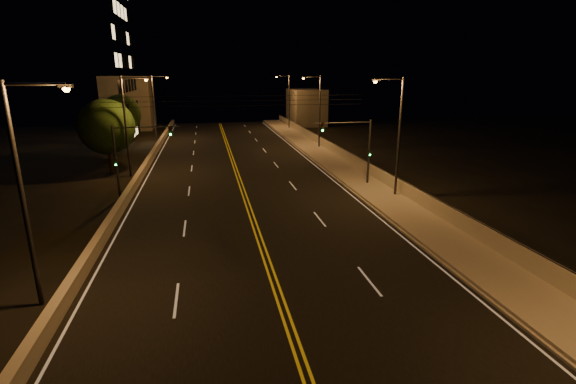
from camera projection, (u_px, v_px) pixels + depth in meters
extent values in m
cube|color=black|center=(253.00, 221.00, 28.16)|extent=(18.00, 120.00, 0.02)
cube|color=gray|center=(402.00, 209.00, 30.12)|extent=(3.60, 120.00, 0.30)
cube|color=gray|center=(378.00, 212.00, 29.80)|extent=(0.14, 120.00, 0.15)
cube|color=#AAA08E|center=(424.00, 200.00, 30.25)|extent=(0.30, 120.00, 1.00)
cube|color=#AAA08E|center=(109.00, 225.00, 26.35)|extent=(0.45, 120.00, 0.79)
cube|color=#6C655B|center=(306.00, 107.00, 80.76)|extent=(6.00, 10.00, 6.74)
cube|color=#6C655B|center=(129.00, 103.00, 73.93)|extent=(8.00, 8.00, 9.21)
cylinder|color=black|center=(424.00, 192.00, 30.11)|extent=(0.06, 120.00, 0.06)
cube|color=silver|center=(119.00, 230.00, 26.55)|extent=(0.12, 116.00, 0.00)
cube|color=silver|center=(373.00, 213.00, 29.75)|extent=(0.12, 116.00, 0.00)
cube|color=gold|center=(251.00, 221.00, 28.12)|extent=(0.12, 116.00, 0.00)
cube|color=gold|center=(256.00, 221.00, 28.18)|extent=(0.12, 116.00, 0.00)
cube|color=silver|center=(176.00, 299.00, 18.35)|extent=(0.12, 3.00, 0.00)
cube|color=silver|center=(185.00, 228.00, 26.84)|extent=(0.12, 3.00, 0.00)
cube|color=silver|center=(189.00, 191.00, 35.34)|extent=(0.12, 3.00, 0.00)
cube|color=silver|center=(192.00, 168.00, 43.83)|extent=(0.12, 3.00, 0.00)
cube|color=silver|center=(194.00, 153.00, 52.32)|extent=(0.12, 3.00, 0.00)
cube|color=silver|center=(195.00, 142.00, 60.82)|extent=(0.12, 3.00, 0.00)
cube|color=silver|center=(196.00, 133.00, 69.31)|extent=(0.12, 3.00, 0.00)
cube|color=silver|center=(197.00, 127.00, 77.80)|extent=(0.12, 3.00, 0.00)
cube|color=silver|center=(369.00, 281.00, 20.02)|extent=(0.12, 3.00, 0.00)
cube|color=silver|center=(320.00, 219.00, 28.52)|extent=(0.12, 3.00, 0.00)
cube|color=silver|center=(293.00, 186.00, 37.01)|extent=(0.12, 3.00, 0.00)
cube|color=silver|center=(276.00, 165.00, 45.50)|extent=(0.12, 3.00, 0.00)
cube|color=silver|center=(264.00, 150.00, 54.00)|extent=(0.12, 3.00, 0.00)
cube|color=silver|center=(256.00, 140.00, 62.49)|extent=(0.12, 3.00, 0.00)
cube|color=silver|center=(250.00, 132.00, 70.98)|extent=(0.12, 3.00, 0.00)
cube|color=silver|center=(245.00, 126.00, 79.48)|extent=(0.12, 3.00, 0.00)
cylinder|color=#2D2D33|center=(399.00, 140.00, 32.20)|extent=(0.20, 0.20, 9.37)
cylinder|color=#2D2D33|center=(390.00, 79.00, 30.76)|extent=(2.20, 0.12, 0.12)
cube|color=#2D2D33|center=(375.00, 80.00, 30.57)|extent=(0.50, 0.25, 0.14)
sphere|color=#FF9E2D|center=(375.00, 81.00, 30.60)|extent=(0.28, 0.28, 0.28)
cylinder|color=#2D2D33|center=(320.00, 113.00, 54.07)|extent=(0.20, 0.20, 9.37)
cylinder|color=#2D2D33|center=(312.00, 77.00, 52.62)|extent=(2.20, 0.12, 0.12)
cube|color=#2D2D33|center=(303.00, 77.00, 52.44)|extent=(0.50, 0.25, 0.14)
sphere|color=#FF9E2D|center=(303.00, 78.00, 52.47)|extent=(0.28, 0.28, 0.28)
cylinder|color=#2D2D33|center=(289.00, 103.00, 73.19)|extent=(0.20, 0.20, 9.37)
cylinder|color=#2D2D33|center=(283.00, 76.00, 71.75)|extent=(2.20, 0.12, 0.12)
cube|color=#2D2D33|center=(277.00, 76.00, 71.56)|extent=(0.50, 0.25, 0.14)
sphere|color=#FF9E2D|center=(277.00, 77.00, 71.59)|extent=(0.28, 0.28, 0.28)
cylinder|color=#2D2D33|center=(23.00, 201.00, 16.75)|extent=(0.20, 0.20, 9.37)
cylinder|color=#2D2D33|center=(34.00, 84.00, 15.72)|extent=(2.20, 0.12, 0.12)
cube|color=#2D2D33|center=(66.00, 86.00, 15.94)|extent=(0.50, 0.25, 0.14)
sphere|color=#FF9E2D|center=(66.00, 89.00, 15.97)|extent=(0.28, 0.28, 0.28)
cylinder|color=#2D2D33|center=(126.00, 128.00, 39.18)|extent=(0.20, 0.20, 9.37)
cylinder|color=#2D2D33|center=(133.00, 78.00, 38.14)|extent=(2.20, 0.12, 0.12)
cube|color=#2D2D33|center=(146.00, 79.00, 38.37)|extent=(0.50, 0.25, 0.14)
sphere|color=#FF9E2D|center=(146.00, 80.00, 38.39)|extent=(0.28, 0.28, 0.28)
cylinder|color=#2D2D33|center=(154.00, 108.00, 61.67)|extent=(0.20, 0.20, 9.37)
cylinder|color=#2D2D33|center=(159.00, 76.00, 60.63)|extent=(2.20, 0.12, 0.12)
cube|color=#2D2D33|center=(167.00, 77.00, 60.86)|extent=(0.50, 0.25, 0.14)
sphere|color=#FF9E2D|center=(167.00, 78.00, 60.88)|extent=(0.28, 0.28, 0.28)
cylinder|color=#2D2D33|center=(369.00, 153.00, 36.22)|extent=(0.18, 0.18, 5.84)
cylinder|color=#2D2D33|center=(343.00, 123.00, 35.01)|extent=(5.00, 0.10, 0.10)
cube|color=black|center=(322.00, 127.00, 34.78)|extent=(0.28, 0.18, 0.80)
sphere|color=#19FF4C|center=(323.00, 130.00, 34.75)|extent=(0.14, 0.14, 0.14)
cube|color=black|center=(370.00, 153.00, 36.06)|extent=(0.22, 0.14, 0.55)
cylinder|color=#2D2D33|center=(116.00, 163.00, 32.36)|extent=(0.18, 0.18, 5.84)
cylinder|color=#2D2D33|center=(147.00, 127.00, 32.08)|extent=(5.00, 0.10, 0.10)
cube|color=black|center=(170.00, 131.00, 32.50)|extent=(0.28, 0.18, 0.80)
sphere|color=#19FF4C|center=(171.00, 134.00, 32.46)|extent=(0.14, 0.14, 0.14)
cube|color=black|center=(116.00, 162.00, 32.19)|extent=(0.22, 0.14, 0.55)
cylinder|color=black|center=(239.00, 106.00, 35.21)|extent=(22.00, 0.03, 0.03)
cylinder|color=black|center=(238.00, 101.00, 35.10)|extent=(22.00, 0.03, 0.03)
cylinder|color=black|center=(238.00, 96.00, 34.99)|extent=(22.00, 0.03, 0.03)
cube|color=#6C655B|center=(21.00, 48.00, 51.12)|extent=(24.00, 15.00, 25.28)
cylinder|color=black|center=(111.00, 160.00, 41.61)|extent=(0.36, 0.36, 2.55)
sphere|color=black|center=(107.00, 127.00, 40.70)|extent=(5.38, 5.38, 5.38)
cylinder|color=black|center=(114.00, 145.00, 51.24)|extent=(0.36, 0.36, 2.27)
sphere|color=black|center=(111.00, 121.00, 50.43)|extent=(4.78, 4.78, 4.78)
cylinder|color=black|center=(124.00, 137.00, 56.99)|extent=(0.36, 0.36, 2.43)
sphere|color=black|center=(121.00, 114.00, 56.13)|extent=(5.14, 5.14, 5.14)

